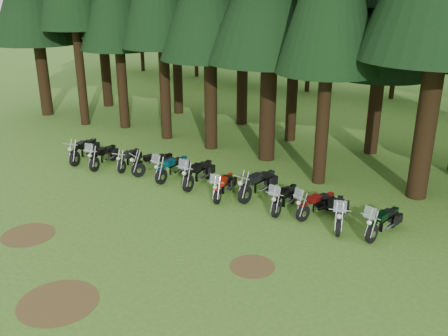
{
  "coord_description": "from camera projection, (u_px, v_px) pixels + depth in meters",
  "views": [
    {
      "loc": [
        11.06,
        -11.07,
        8.21
      ],
      "look_at": [
        0.5,
        5.0,
        1.0
      ],
      "focal_mm": 40.0,
      "sensor_mm": 36.0,
      "label": 1
    }
  ],
  "objects": [
    {
      "name": "ground",
      "position": [
        133.0,
        235.0,
        17.23
      ],
      "size": [
        120.0,
        120.0,
        0.0
      ],
      "primitive_type": "plane",
      "color": "#3B6923",
      "rests_on": "ground"
    },
    {
      "name": "decid_0",
      "position": [
        141.0,
        8.0,
        46.3
      ],
      "size": [
        8.0,
        7.78,
        10.0
      ],
      "color": "black",
      "rests_on": "ground"
    },
    {
      "name": "decid_1",
      "position": [
        197.0,
        10.0,
        43.56
      ],
      "size": [
        7.91,
        7.69,
        9.88
      ],
      "color": "black",
      "rests_on": "ground"
    },
    {
      "name": "decid_2",
      "position": [
        245.0,
        24.0,
        40.24
      ],
      "size": [
        6.72,
        6.53,
        8.4
      ],
      "color": "black",
      "rests_on": "ground"
    },
    {
      "name": "decid_3",
      "position": [
        313.0,
        33.0,
        37.73
      ],
      "size": [
        6.12,
        5.95,
        7.65
      ],
      "color": "black",
      "rests_on": "ground"
    },
    {
      "name": "decid_4",
      "position": [
        401.0,
        39.0,
        35.48
      ],
      "size": [
        5.93,
        5.76,
        7.41
      ],
      "color": "black",
      "rests_on": "ground"
    },
    {
      "name": "dirt_patch_0",
      "position": [
        28.0,
        235.0,
        17.21
      ],
      "size": [
        1.8,
        1.8,
        0.01
      ],
      "primitive_type": "cylinder",
      "color": "#4C3D1E",
      "rests_on": "ground"
    },
    {
      "name": "dirt_patch_1",
      "position": [
        252.0,
        266.0,
        15.3
      ],
      "size": [
        1.4,
        1.4,
        0.01
      ],
      "primitive_type": "cylinder",
      "color": "#4C3D1E",
      "rests_on": "ground"
    },
    {
      "name": "dirt_patch_2",
      "position": [
        58.0,
        302.0,
        13.58
      ],
      "size": [
        2.2,
        2.2,
        0.01
      ],
      "primitive_type": "cylinder",
      "color": "#4C3D1E",
      "rests_on": "ground"
    },
    {
      "name": "motorcycle_0",
      "position": [
        84.0,
        150.0,
        24.24
      ],
      "size": [
        0.84,
        2.35,
        0.98
      ],
      "rotation": [
        0.0,
        0.0,
        0.29
      ],
      "color": "black",
      "rests_on": "ground"
    },
    {
      "name": "motorcycle_1",
      "position": [
        103.0,
        156.0,
        23.49
      ],
      "size": [
        0.8,
        2.27,
        1.43
      ],
      "rotation": [
        0.0,
        0.0,
        0.23
      ],
      "color": "black",
      "rests_on": "ground"
    },
    {
      "name": "motorcycle_2",
      "position": [
        129.0,
        159.0,
        23.28
      ],
      "size": [
        0.66,
        1.99,
        0.83
      ],
      "rotation": [
        0.0,
        0.0,
        0.27
      ],
      "color": "black",
      "rests_on": "ground"
    },
    {
      "name": "motorcycle_3",
      "position": [
        154.0,
        164.0,
        22.61
      ],
      "size": [
        0.91,
        2.14,
        0.91
      ],
      "rotation": [
        0.0,
        0.0,
        -0.36
      ],
      "color": "black",
      "rests_on": "ground"
    },
    {
      "name": "motorcycle_4",
      "position": [
        172.0,
        168.0,
        21.99
      ],
      "size": [
        0.43,
        2.29,
        1.45
      ],
      "rotation": [
        0.0,
        0.0,
        0.01
      ],
      "color": "black",
      "rests_on": "ground"
    },
    {
      "name": "motorcycle_5",
      "position": [
        198.0,
        174.0,
        21.28
      ],
      "size": [
        0.56,
        2.42,
        1.52
      ],
      "rotation": [
        0.0,
        0.0,
        0.1
      ],
      "color": "black",
      "rests_on": "ground"
    },
    {
      "name": "motorcycle_6",
      "position": [
        224.0,
        186.0,
        20.12
      ],
      "size": [
        0.75,
        2.11,
        1.33
      ],
      "rotation": [
        0.0,
        0.0,
        0.24
      ],
      "color": "black",
      "rests_on": "ground"
    },
    {
      "name": "motorcycle_7",
      "position": [
        258.0,
        185.0,
        20.13
      ],
      "size": [
        0.45,
        2.46,
        1.0
      ],
      "rotation": [
        0.0,
        0.0,
        -0.11
      ],
      "color": "black",
      "rests_on": "ground"
    },
    {
      "name": "motorcycle_8",
      "position": [
        285.0,
        199.0,
        18.96
      ],
      "size": [
        0.44,
        2.18,
        1.37
      ],
      "rotation": [
        0.0,
        0.0,
        0.05
      ],
      "color": "black",
      "rests_on": "ground"
    },
    {
      "name": "motorcycle_9",
      "position": [
        316.0,
        205.0,
        18.48
      ],
      "size": [
        0.91,
        2.09,
        1.34
      ],
      "rotation": [
        0.0,
        0.0,
        -0.31
      ],
      "color": "black",
      "rests_on": "ground"
    },
    {
      "name": "motorcycle_10",
      "position": [
        339.0,
        213.0,
        17.7
      ],
      "size": [
        1.04,
        2.25,
        1.45
      ],
      "rotation": [
        0.0,
        0.0,
        0.34
      ],
      "color": "black",
      "rests_on": "ground"
    },
    {
      "name": "motorcycle_11",
      "position": [
        383.0,
        223.0,
        17.06
      ],
      "size": [
        0.68,
        2.23,
        1.4
      ],
      "rotation": [
        0.0,
        0.0,
        -0.19
      ],
      "color": "black",
      "rests_on": "ground"
    }
  ]
}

